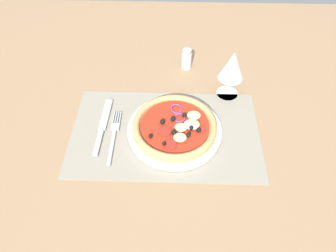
# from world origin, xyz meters

# --- Properties ---
(ground_plane) EXTENTS (1.90, 1.40, 0.02)m
(ground_plane) POSITION_xyz_m (0.00, 0.00, -0.01)
(ground_plane) COLOR #9E7A56
(placemat) EXTENTS (0.50, 0.31, 0.00)m
(placemat) POSITION_xyz_m (0.00, 0.00, 0.00)
(placemat) COLOR gray
(placemat) RESTS_ON ground_plane
(plate) EXTENTS (0.25, 0.25, 0.01)m
(plate) POSITION_xyz_m (0.02, -0.00, 0.01)
(plate) COLOR white
(plate) RESTS_ON placemat
(pizza) EXTENTS (0.22, 0.22, 0.03)m
(pizza) POSITION_xyz_m (0.03, -0.00, 0.03)
(pizza) COLOR tan
(pizza) RESTS_ON plate
(fork) EXTENTS (0.02, 0.18, 0.00)m
(fork) POSITION_xyz_m (-0.14, -0.01, 0.01)
(fork) COLOR #B2B5BA
(fork) RESTS_ON placemat
(knife) EXTENTS (0.02, 0.20, 0.01)m
(knife) POSITION_xyz_m (-0.17, 0.02, 0.01)
(knife) COLOR #B2B5BA
(knife) RESTS_ON placemat
(wine_glass) EXTENTS (0.07, 0.07, 0.15)m
(wine_glass) POSITION_xyz_m (0.18, 0.16, 0.10)
(wine_glass) COLOR silver
(wine_glass) RESTS_ON ground_plane
(pepper_shaker) EXTENTS (0.03, 0.03, 0.07)m
(pepper_shaker) POSITION_xyz_m (0.06, 0.28, 0.03)
(pepper_shaker) COLOR silver
(pepper_shaker) RESTS_ON ground_plane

